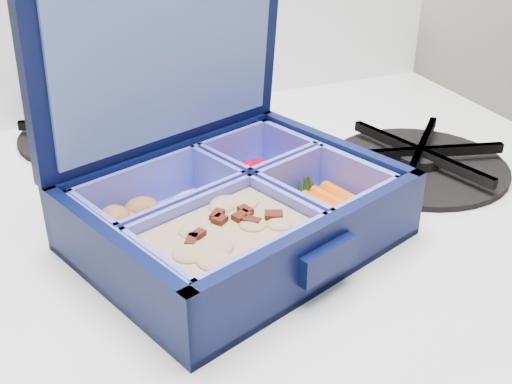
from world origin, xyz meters
name	(u,v)px	position (x,y,z in m)	size (l,w,h in m)	color
bento_box	(237,211)	(-0.63, 1.60, 0.98)	(0.24, 0.19, 0.06)	#070D33
burner_grate	(419,157)	(-0.41, 1.66, 0.97)	(0.18, 0.18, 0.03)	black
burner_grate_rear	(94,129)	(-0.70, 1.86, 0.97)	(0.16, 0.16, 0.02)	black
fork	(235,161)	(-0.58, 1.74, 0.96)	(0.02, 0.16, 0.01)	#B3B1CC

